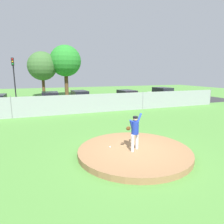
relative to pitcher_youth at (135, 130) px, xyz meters
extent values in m
plane|color=#4C8438|center=(0.07, 6.14, -1.20)|extent=(80.00, 80.00, 0.00)
cube|color=#2B2B2D|center=(0.07, 14.64, -1.20)|extent=(44.00, 7.00, 0.01)
cylinder|color=olive|center=(0.07, 0.14, -1.07)|extent=(5.08, 5.08, 0.25)
cylinder|color=silver|center=(-0.15, -0.11, -0.57)|extent=(0.13, 0.13, 0.75)
cylinder|color=silver|center=(0.18, 0.11, -0.57)|extent=(0.13, 0.13, 0.75)
cylinder|color=navy|center=(0.01, 0.00, 0.09)|extent=(0.32, 0.32, 0.58)
cylinder|color=navy|center=(0.19, 0.00, 0.47)|extent=(0.39, 0.31, 0.45)
cylinder|color=navy|center=(-0.17, 0.00, 0.24)|extent=(0.28, 0.23, 0.46)
ellipsoid|color=#4C2D14|center=(-0.29, 0.05, 0.07)|extent=(0.20, 0.12, 0.18)
sphere|color=tan|center=(0.01, 0.00, 0.48)|extent=(0.20, 0.20, 0.20)
cylinder|color=black|center=(0.01, 0.00, 0.55)|extent=(0.21, 0.21, 0.09)
sphere|color=white|center=(-0.91, 0.65, -0.91)|extent=(0.07, 0.07, 0.07)
cube|color=gray|center=(0.07, 10.14, -0.32)|extent=(30.18, 0.03, 1.75)
cylinder|color=slate|center=(-5.97, 10.14, -0.27)|extent=(0.07, 0.07, 1.85)
cylinder|color=slate|center=(6.10, 10.14, -0.27)|extent=(0.07, 0.07, 1.85)
cylinder|color=slate|center=(15.15, 10.14, -0.27)|extent=(0.07, 0.07, 1.85)
cube|color=maroon|center=(-2.67, 15.03, -0.52)|extent=(1.95, 4.35, 0.72)
cube|color=black|center=(-2.67, 15.03, 0.14)|extent=(1.75, 2.41, 0.58)
cylinder|color=black|center=(-2.63, 16.36, -0.88)|extent=(1.91, 0.69, 0.64)
cylinder|color=black|center=(-2.71, 13.70, -0.88)|extent=(1.91, 0.69, 0.64)
cube|color=silver|center=(11.62, 14.67, -0.49)|extent=(2.21, 4.49, 0.78)
cube|color=black|center=(11.62, 14.67, 0.25)|extent=(1.91, 2.52, 0.70)
cylinder|color=black|center=(11.52, 16.02, -0.88)|extent=(1.98, 0.79, 0.64)
cylinder|color=black|center=(11.73, 13.32, -0.88)|extent=(1.98, 0.79, 0.64)
cube|color=#A81919|center=(6.35, 14.55, -0.52)|extent=(2.15, 4.60, 0.72)
cube|color=black|center=(6.35, 14.55, 0.12)|extent=(1.85, 2.58, 0.57)
cylinder|color=black|center=(6.25, 15.93, -0.88)|extent=(1.92, 0.78, 0.64)
cylinder|color=black|center=(6.46, 13.17, -0.88)|extent=(1.92, 0.78, 0.64)
cube|color=#232328|center=(0.60, 15.02, -0.55)|extent=(1.98, 4.48, 0.65)
cube|color=black|center=(0.60, 15.02, 0.13)|extent=(1.72, 2.51, 0.71)
cylinder|color=black|center=(0.51, 16.38, -0.88)|extent=(1.80, 0.75, 0.64)
cylinder|color=black|center=(0.68, 13.67, -0.88)|extent=(1.80, 0.75, 0.64)
cone|color=orange|center=(4.10, 12.92, -0.92)|extent=(0.32, 0.32, 0.55)
cube|color=black|center=(4.10, 12.92, -1.18)|extent=(0.40, 0.40, 0.03)
cylinder|color=black|center=(-6.40, 18.67, 1.50)|extent=(0.14, 0.14, 5.41)
cube|color=black|center=(-6.40, 18.49, 3.76)|extent=(0.28, 0.24, 0.90)
sphere|color=red|center=(-6.40, 18.37, 4.03)|extent=(0.18, 0.18, 0.18)
sphere|color=orange|center=(-6.40, 18.37, 3.76)|extent=(0.18, 0.18, 0.18)
sphere|color=green|center=(-6.40, 18.37, 3.49)|extent=(0.18, 0.18, 0.18)
cylinder|color=#4C331E|center=(-3.04, 24.98, 0.41)|extent=(0.44, 0.44, 3.22)
sphere|color=#37602D|center=(-3.04, 24.98, 3.54)|extent=(4.34, 4.34, 4.34)
cylinder|color=#4C331E|center=(0.44, 24.72, 0.74)|extent=(0.59, 0.59, 3.88)
sphere|color=#247926|center=(0.44, 24.72, 4.37)|extent=(4.82, 4.82, 4.82)
camera|label=1|loc=(-3.81, -7.34, 2.39)|focal=31.40mm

